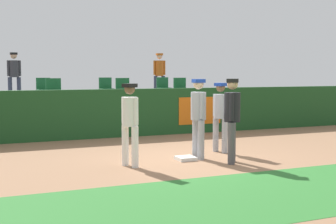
% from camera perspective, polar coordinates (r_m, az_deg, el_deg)
% --- Properties ---
extents(ground_plane, '(60.00, 60.00, 0.00)m').
position_cam_1_polar(ground_plane, '(10.50, 3.48, -5.80)').
color(ground_plane, '#936B4C').
extents(grass_foreground_strip, '(18.00, 2.80, 0.01)m').
position_cam_1_polar(grass_foreground_strip, '(7.89, 13.84, -9.46)').
color(grass_foreground_strip, '#2D722D').
rests_on(grass_foreground_strip, ground_plane).
extents(first_base, '(0.40, 0.40, 0.08)m').
position_cam_1_polar(first_base, '(10.32, 2.19, -5.75)').
color(first_base, white).
rests_on(first_base, ground_plane).
extents(player_fielder_home, '(0.43, 0.56, 1.72)m').
position_cam_1_polar(player_fielder_home, '(9.53, -4.75, -0.85)').
color(player_fielder_home, white).
rests_on(player_fielder_home, ground_plane).
extents(player_runner_visitor, '(0.37, 0.50, 1.80)m').
position_cam_1_polar(player_runner_visitor, '(10.39, 3.78, -0.09)').
color(player_runner_visitor, '#9EA3AD').
rests_on(player_runner_visitor, ground_plane).
extents(player_coach_visitor, '(0.40, 0.46, 1.70)m').
position_cam_1_polar(player_coach_visitor, '(11.28, 6.50, -0.03)').
color(player_coach_visitor, '#9EA3AD').
rests_on(player_coach_visitor, ground_plane).
extents(player_umpire, '(0.48, 0.48, 1.82)m').
position_cam_1_polar(player_umpire, '(9.97, 7.94, -0.29)').
color(player_umpire, '#4C4C51').
rests_on(player_umpire, ground_plane).
extents(field_wall, '(18.00, 0.26, 1.46)m').
position_cam_1_polar(field_wall, '(14.19, -3.97, -0.06)').
color(field_wall, '#19471E').
rests_on(field_wall, ground_plane).
extents(bleacher_platform, '(18.00, 4.80, 0.93)m').
position_cam_1_polar(bleacher_platform, '(16.65, -6.91, -0.26)').
color(bleacher_platform, '#59595E').
rests_on(bleacher_platform, ground_plane).
extents(seat_front_center, '(0.47, 0.44, 0.84)m').
position_cam_1_polar(seat_front_center, '(15.54, -5.52, 2.86)').
color(seat_front_center, '#4C4C51').
rests_on(seat_front_center, bleacher_platform).
extents(seat_back_center, '(0.48, 0.44, 0.84)m').
position_cam_1_polar(seat_back_center, '(17.23, -7.66, 3.03)').
color(seat_back_center, '#4C4C51').
rests_on(seat_back_center, bleacher_platform).
extents(seat_back_right, '(0.48, 0.44, 0.84)m').
position_cam_1_polar(seat_back_right, '(17.99, -0.55, 3.14)').
color(seat_back_right, '#4C4C51').
rests_on(seat_back_right, bleacher_platform).
extents(seat_front_right, '(0.46, 0.44, 0.84)m').
position_cam_1_polar(seat_front_right, '(16.31, 1.63, 2.97)').
color(seat_front_right, '#4C4C51').
rests_on(seat_front_right, bleacher_platform).
extents(seat_front_left, '(0.48, 0.44, 0.84)m').
position_cam_1_polar(seat_front_left, '(15.00, -13.91, 2.67)').
color(seat_front_left, '#4C4C51').
rests_on(seat_front_left, bleacher_platform).
extents(seat_back_left, '(0.47, 0.44, 0.84)m').
position_cam_1_polar(seat_back_left, '(16.77, -15.13, 2.86)').
color(seat_back_left, '#4C4C51').
rests_on(seat_back_left, bleacher_platform).
extents(spectator_hooded, '(0.49, 0.35, 1.74)m').
position_cam_1_polar(spectator_hooded, '(17.52, -18.49, 4.60)').
color(spectator_hooded, '#33384C').
rests_on(spectator_hooded, bleacher_platform).
extents(spectator_capped, '(0.50, 0.38, 1.80)m').
position_cam_1_polar(spectator_capped, '(18.87, -1.07, 4.96)').
color(spectator_capped, '#33384C').
rests_on(spectator_capped, bleacher_platform).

